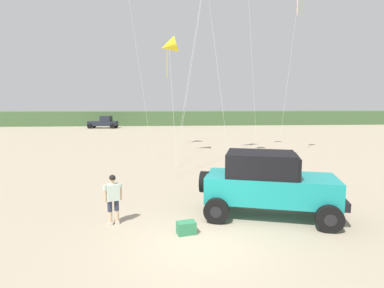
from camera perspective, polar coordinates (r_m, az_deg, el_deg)
name	(u,v)px	position (r m, az deg, el deg)	size (l,w,h in m)	color
ground_plane	(201,245)	(9.12, 1.63, -18.09)	(220.00, 220.00, 0.00)	tan
dune_ridge	(168,118)	(59.30, -4.44, 4.81)	(90.00, 6.69, 2.55)	#426038
jeep	(268,183)	(11.17, 13.89, -6.94)	(5.02, 3.49, 2.26)	teal
person_watching	(113,197)	(10.48, -14.39, -9.40)	(0.58, 0.42, 1.67)	#DBB28E
cooler_box	(186,228)	(9.72, -1.06, -15.19)	(0.56, 0.36, 0.38)	#2D7F51
distant_pickup	(104,122)	(52.62, -15.96, 3.85)	(4.78, 2.82, 1.98)	#1E232D
kite_orange_streamer	(169,46)	(23.51, -4.27, 17.56)	(1.47, 5.46, 8.82)	yellow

